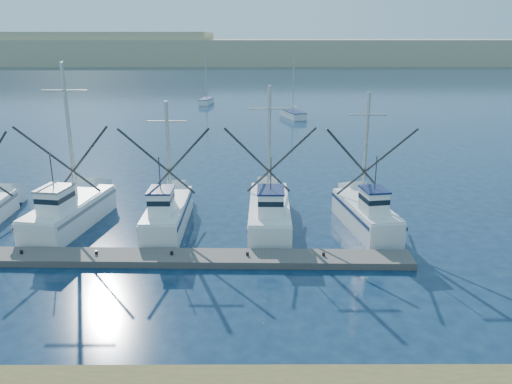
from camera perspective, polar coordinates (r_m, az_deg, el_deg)
ground at (r=21.39m, az=2.01°, el=-14.79°), size 500.00×500.00×0.00m
floating_dock at (r=27.16m, az=-11.67°, el=-7.37°), size 27.34×2.38×0.36m
dune_ridge at (r=228.18m, az=0.02°, el=15.78°), size 360.00×60.00×10.00m
trawler_fleet at (r=31.20m, az=-9.72°, el=-2.41°), size 26.79×8.67×9.93m
sailboat_near at (r=74.14m, az=4.23°, el=8.88°), size 3.59×6.56×8.10m
sailboat_far at (r=89.26m, az=-5.70°, el=10.30°), size 2.27×5.01×8.10m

